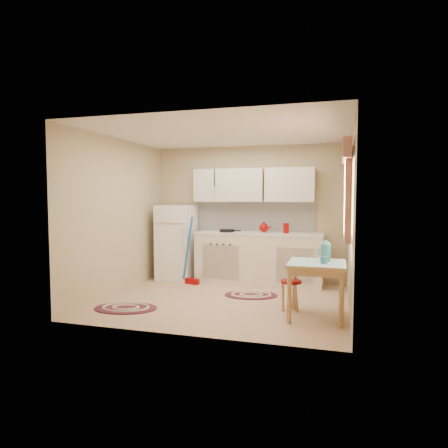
{
  "coord_description": "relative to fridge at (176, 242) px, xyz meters",
  "views": [
    {
      "loc": [
        1.65,
        -5.71,
        1.57
      ],
      "look_at": [
        -0.08,
        0.25,
        1.14
      ],
      "focal_mm": 32.0,
      "sensor_mm": 36.0,
      "label": 1
    }
  ],
  "objects": [
    {
      "name": "table",
      "position": [
        2.69,
        -1.78,
        -0.34
      ],
      "size": [
        0.72,
        0.72,
        0.72
      ],
      "primitive_type": "cube",
      "color": "tan",
      "rests_on": "ground"
    },
    {
      "name": "red_kettle",
      "position": [
        1.66,
        0.05,
        0.31
      ],
      "size": [
        0.21,
        0.19,
        0.18
      ],
      "primitive_type": null,
      "rotation": [
        0.0,
        0.0,
        -0.18
      ],
      "color": "#8B0505",
      "rests_on": "countertop"
    },
    {
      "name": "broom",
      "position": [
        0.45,
        -0.35,
        -0.1
      ],
      "size": [
        0.3,
        0.19,
        1.2
      ],
      "primitive_type": null,
      "rotation": [
        0.0,
        0.0,
        -0.26
      ],
      "color": "#1B5FAE",
      "rests_on": "ground"
    },
    {
      "name": "mug",
      "position": [
        2.78,
        -1.88,
        0.07
      ],
      "size": [
        0.09,
        0.09,
        0.1
      ],
      "primitive_type": "cylinder",
      "rotation": [
        0.0,
        0.0,
        -0.08
      ],
      "color": "#2A6D83",
      "rests_on": "table"
    },
    {
      "name": "red_canister",
      "position": [
        2.06,
        0.05,
        0.3
      ],
      "size": [
        0.1,
        0.1,
        0.16
      ],
      "primitive_type": "cylinder",
      "rotation": [
        0.0,
        0.0,
        -0.02
      ],
      "color": "#8B0505",
      "rests_on": "countertop"
    },
    {
      "name": "base_cabinets",
      "position": [
        1.57,
        0.05,
        -0.26
      ],
      "size": [
        2.25,
        0.6,
        0.88
      ],
      "primitive_type": "cube",
      "color": "silver",
      "rests_on": "ground"
    },
    {
      "name": "rug_left",
      "position": [
        0.11,
        -2.08,
        -0.69
      ],
      "size": [
        0.98,
        0.75,
        0.02
      ],
      "primitive_type": null,
      "rotation": [
        0.0,
        0.0,
        0.2
      ],
      "color": "maroon",
      "rests_on": "ground"
    },
    {
      "name": "frying_pan",
      "position": [
        0.99,
        0.0,
        0.24
      ],
      "size": [
        0.3,
        0.3,
        0.05
      ],
      "primitive_type": "cylinder",
      "rotation": [
        0.0,
        0.0,
        -0.13
      ],
      "color": "black",
      "rests_on": "countertop"
    },
    {
      "name": "stool",
      "position": [
        2.34,
        -1.53,
        -0.49
      ],
      "size": [
        0.34,
        0.34,
        0.42
      ],
      "primitive_type": "cylinder",
      "rotation": [
        0.0,
        0.0,
        -0.23
      ],
      "color": "#8B0505",
      "rests_on": "ground"
    },
    {
      "name": "countertop",
      "position": [
        1.57,
        0.05,
        0.2
      ],
      "size": [
        2.27,
        0.62,
        0.04
      ],
      "primitive_type": "cube",
      "color": "silver",
      "rests_on": "base_cabinets"
    },
    {
      "name": "fridge",
      "position": [
        0.0,
        0.0,
        0.0
      ],
      "size": [
        0.65,
        0.6,
        1.4
      ],
      "primitive_type": "cube",
      "color": "white",
      "rests_on": "ground"
    },
    {
      "name": "room_shell",
      "position": [
        1.46,
        -1.01,
        0.9
      ],
      "size": [
        3.64,
        3.6,
        2.52
      ],
      "color": "tan",
      "rests_on": "ground"
    },
    {
      "name": "rug_center",
      "position": [
        1.64,
        -0.88,
        -0.69
      ],
      "size": [
        0.94,
        0.72,
        0.02
      ],
      "primitive_type": null,
      "rotation": [
        0.0,
        0.0,
        0.21
      ],
      "color": "maroon",
      "rests_on": "ground"
    },
    {
      "name": "coffee_pot",
      "position": [
        2.79,
        -1.66,
        0.17
      ],
      "size": [
        0.15,
        0.13,
        0.31
      ],
      "primitive_type": null,
      "rotation": [
        0.0,
        0.0,
        0.0
      ],
      "color": "#2A6D83",
      "rests_on": "table"
    }
  ]
}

